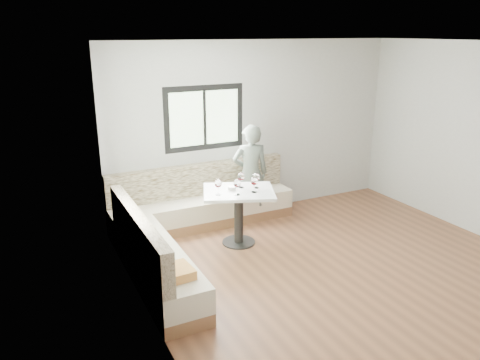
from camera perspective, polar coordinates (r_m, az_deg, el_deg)
name	(u,v)px	position (r m, az deg, el deg)	size (l,w,h in m)	color
room	(347,165)	(5.66, 12.89, 1.79)	(5.01, 5.01, 2.81)	brown
banquette	(184,225)	(6.61, -6.79, -5.51)	(2.90, 2.80, 0.95)	brown
table	(239,204)	(6.59, -0.16, -2.93)	(1.19, 1.07, 0.80)	black
person	(250,174)	(7.34, 1.28, 0.78)	(0.57, 0.37, 1.57)	#565F56
olive_ramekin	(232,188)	(6.55, -1.00, -0.96)	(0.11, 0.11, 0.04)	white
wine_glass_a	(218,184)	(6.31, -2.68, -0.47)	(0.10, 0.10, 0.22)	white
wine_glass_b	(237,184)	(6.30, -0.34, -0.48)	(0.10, 0.10, 0.22)	white
wine_glass_c	(254,182)	(6.40, 1.74, -0.20)	(0.10, 0.10, 0.22)	white
wine_glass_d	(241,177)	(6.59, 0.13, 0.36)	(0.10, 0.10, 0.22)	white
wine_glass_e	(256,177)	(6.58, 1.98, 0.31)	(0.10, 0.10, 0.22)	white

